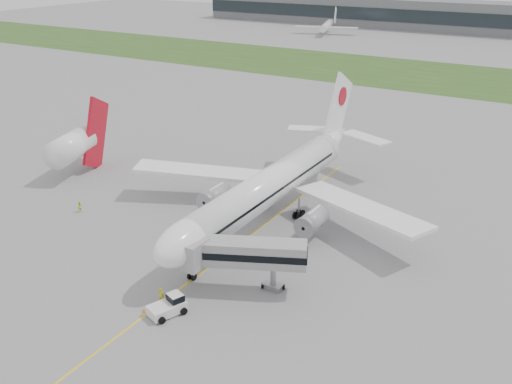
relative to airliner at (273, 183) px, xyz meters
The scene contains 13 objects.
ground 7.47m from the airliner, 90.00° to the right, with size 600.00×600.00×0.00m, color gray.
apron_markings 11.38m from the airliner, 90.00° to the right, with size 70.00×70.00×0.04m, color yellow, non-canonical shape.
grass_strip 115.27m from the airliner, 90.00° to the left, with size 600.00×50.00×0.02m, color #2E4A1B.
control_tower 244.38m from the airliner, 111.62° to the left, with size 12.00×12.00×56.00m, color slate, non-canonical shape.
airliner is the anchor object (origin of this frame).
pushback_tug 27.11m from the airliner, 85.70° to the right, with size 3.84×4.61×2.08m.
jet_bridge 19.77m from the airliner, 71.49° to the right, with size 13.49×9.27×6.56m.
safety_cone_left 28.55m from the airliner, 91.02° to the right, with size 0.36×0.36×0.49m, color orange.
safety_cone_right 25.58m from the airliner, 85.10° to the right, with size 0.44×0.44×0.60m, color orange.
ground_crew_near 25.97m from the airliner, 90.08° to the right, with size 0.71×0.47×1.95m, color gold.
ground_crew_far 29.58m from the airliner, 153.34° to the right, with size 0.84×0.65×1.73m, color #AAFF2A.
neighbor_aircraft 38.55m from the airliner, behind, with size 7.52×16.90×13.65m.
distant_aircraft_left 199.76m from the airliner, 112.20° to the left, with size 29.12×25.70×11.13m, color white, non-canonical shape.
Camera 1 is at (37.00, -61.74, 36.82)m, focal length 40.00 mm.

